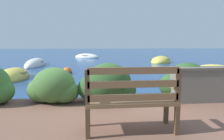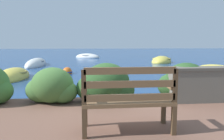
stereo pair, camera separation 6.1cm
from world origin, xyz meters
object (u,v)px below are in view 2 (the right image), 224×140
at_px(rowboat_nearest, 13,77).
at_px(rowboat_far, 36,65).
at_px(park_bench, 128,98).
at_px(mooring_buoy, 67,72).
at_px(rowboat_distant, 87,57).
at_px(rowboat_mid, 217,73).
at_px(rowboat_outer, 161,62).

xyz_separation_m(rowboat_nearest, rowboat_far, (-0.26, 4.72, 0.00)).
height_order(park_bench, mooring_buoy, park_bench).
bearing_deg(rowboat_distant, park_bench, -59.29).
bearing_deg(rowboat_mid, park_bench, -64.86).
bearing_deg(rowboat_outer, rowboat_distant, 77.20).
bearing_deg(rowboat_distant, rowboat_mid, -32.50).
bearing_deg(mooring_buoy, rowboat_nearest, -149.30).
relative_size(rowboat_distant, mooring_buoy, 5.24).
height_order(rowboat_nearest, mooring_buoy, rowboat_nearest).
height_order(rowboat_far, rowboat_distant, rowboat_far).
relative_size(park_bench, rowboat_nearest, 0.54).
bearing_deg(rowboat_outer, rowboat_far, 128.98).
distance_m(rowboat_nearest, rowboat_distant, 11.23).
xyz_separation_m(park_bench, rowboat_outer, (4.37, 11.90, -0.63)).
xyz_separation_m(park_bench, rowboat_far, (-3.86, 10.73, -0.64)).
distance_m(park_bench, rowboat_distant, 16.93).
height_order(rowboat_nearest, rowboat_outer, rowboat_outer).
xyz_separation_m(rowboat_distant, mooring_buoy, (-0.76, -9.71, 0.02)).
xyz_separation_m(rowboat_far, mooring_buoy, (2.25, -3.54, 0.01)).
height_order(rowboat_far, rowboat_outer, rowboat_outer).
distance_m(rowboat_nearest, rowboat_outer, 9.92).
height_order(rowboat_far, mooring_buoy, rowboat_far).
bearing_deg(rowboat_distant, rowboat_nearest, -76.34).
xyz_separation_m(rowboat_mid, rowboat_distant, (-6.01, 10.54, -0.00)).
bearing_deg(rowboat_nearest, park_bench, -146.95).
xyz_separation_m(rowboat_mid, mooring_buoy, (-6.76, 0.83, 0.01)).
height_order(rowboat_outer, mooring_buoy, rowboat_outer).
distance_m(rowboat_far, rowboat_distant, 6.86).
bearing_deg(rowboat_outer, mooring_buoy, 159.11).
height_order(park_bench, rowboat_mid, park_bench).
bearing_deg(mooring_buoy, rowboat_far, 122.46).
height_order(rowboat_nearest, rowboat_mid, rowboat_mid).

